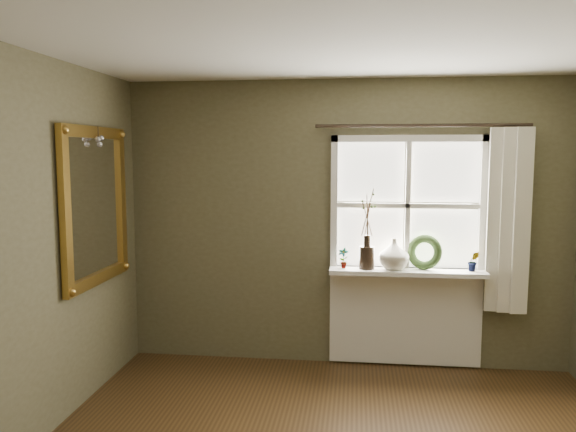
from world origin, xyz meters
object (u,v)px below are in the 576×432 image
(dark_jug, at_px, (367,258))
(wreath, at_px, (424,256))
(cream_vase, at_px, (394,254))
(gilt_mirror, at_px, (96,205))

(dark_jug, xyz_separation_m, wreath, (0.51, 0.04, 0.02))
(cream_vase, relative_size, wreath, 0.88)
(cream_vase, distance_m, gilt_mirror, 2.55)
(wreath, height_order, gilt_mirror, gilt_mirror)
(dark_jug, relative_size, cream_vase, 0.73)
(cream_vase, distance_m, wreath, 0.27)
(dark_jug, xyz_separation_m, gilt_mirror, (-2.16, -0.73, 0.51))
(dark_jug, xyz_separation_m, cream_vase, (0.24, 0.00, 0.04))
(dark_jug, height_order, wreath, wreath)
(wreath, distance_m, gilt_mirror, 2.82)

